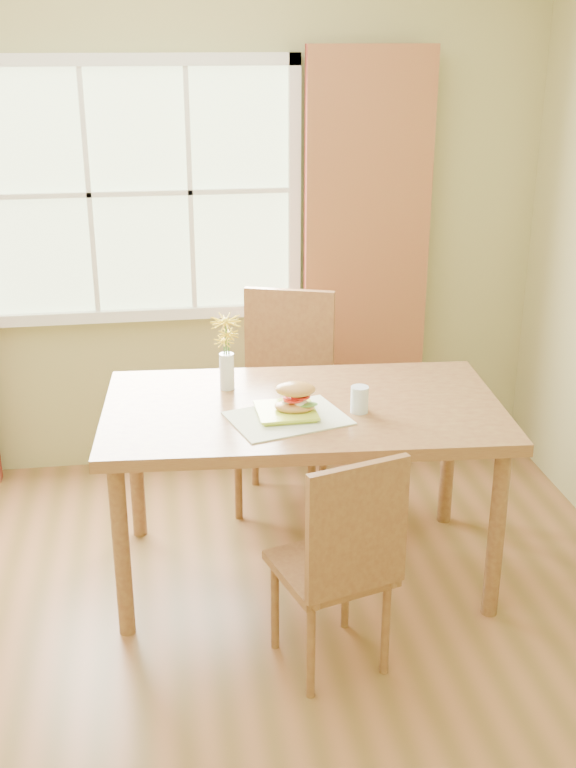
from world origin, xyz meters
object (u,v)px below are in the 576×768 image
(dining_table, at_px, (303,423))
(croissant_sandwich, at_px, (295,398))
(chair_near, at_px, (341,557))
(flower_vase, at_px, (226,345))
(chair_far, at_px, (285,390))
(water_glass, at_px, (359,400))

(dining_table, xyz_separation_m, croissant_sandwich, (-0.05, -0.11, 0.16))
(chair_near, distance_m, flower_vase, 1.10)
(dining_table, height_order, chair_far, chair_far)
(dining_table, xyz_separation_m, chair_far, (0.03, 0.71, -0.13))
(dining_table, bearing_deg, chair_far, 91.16)
(chair_near, xyz_separation_m, croissant_sandwich, (-0.07, 0.59, 0.38))
(dining_table, bearing_deg, water_glass, -23.14)
(water_glass, bearing_deg, croissant_sandwich, 179.38)
(croissant_sandwich, bearing_deg, flower_vase, 136.31)
(water_glass, relative_size, flower_vase, 0.33)
(chair_far, relative_size, flower_vase, 3.28)
(croissant_sandwich, bearing_deg, chair_near, -72.97)
(chair_far, height_order, croissant_sandwich, chair_far)
(chair_near, height_order, flower_vase, flower_vase)
(chair_near, relative_size, flower_vase, 2.78)
(chair_far, distance_m, croissant_sandwich, 0.87)
(dining_table, relative_size, flower_vase, 5.18)
(chair_near, relative_size, chair_far, 0.85)
(chair_far, distance_m, water_glass, 0.88)
(flower_vase, bearing_deg, dining_table, -37.90)
(dining_table, distance_m, flower_vase, 0.47)
(dining_table, distance_m, chair_near, 0.73)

